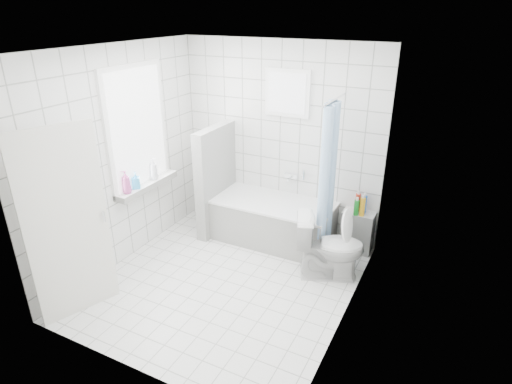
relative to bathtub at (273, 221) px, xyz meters
The scene contains 19 objects.
ground 1.17m from the bathtub, 94.78° to the right, with size 3.00×3.00×0.00m, color white.
ceiling 2.57m from the bathtub, 94.78° to the right, with size 3.00×3.00×0.00m, color white.
wall_back 1.08m from the bathtub, 104.07° to the left, with size 2.80×0.02×2.60m, color white.
wall_front 2.81m from the bathtub, 92.05° to the right, with size 2.80×0.02×2.60m, color white.
wall_left 2.13m from the bathtub, 143.02° to the right, with size 0.02×3.00×2.60m, color white.
wall_right 2.00m from the bathtub, 40.74° to the right, with size 0.02×3.00×2.60m, color white.
window_left 2.12m from the bathtub, 150.34° to the right, with size 0.01×0.90×1.40m, color white.
window_back 1.69m from the bathtub, 88.96° to the left, with size 0.50×0.01×0.50m, color white.
window_sill 1.73m from the bathtub, 149.56° to the right, with size 0.18×1.02×0.08m, color white.
door 2.63m from the bathtub, 118.31° to the right, with size 0.04×0.80×2.00m, color silver.
bathtub is the anchor object (origin of this frame).
partition_wall 0.97m from the bathtub, behind, with size 0.15×0.85×1.50m, color white.
tiled_ledge 1.11m from the bathtub, 13.27° to the left, with size 0.40×0.24×0.55m, color white.
toilet 1.05m from the bathtub, 26.91° to the right, with size 0.44×0.78×0.79m, color white.
curtain_rod 1.86m from the bathtub, ahead, with size 0.02×0.02×0.80m, color silver.
shower_curtain 1.10m from the bathtub, 11.93° to the right, with size 0.14×0.48×1.78m, color #4A92DB, non-canonical shape.
tub_faucet 0.66m from the bathtub, 73.38° to the left, with size 0.18×0.06×0.06m, color silver.
sill_bottles 1.85m from the bathtub, 145.43° to the right, with size 0.15×0.65×0.28m.
ledge_bottles 1.17m from the bathtub, 11.75° to the left, with size 0.15×0.18×0.24m.
Camera 1 is at (2.19, -3.56, 2.98)m, focal length 30.00 mm.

